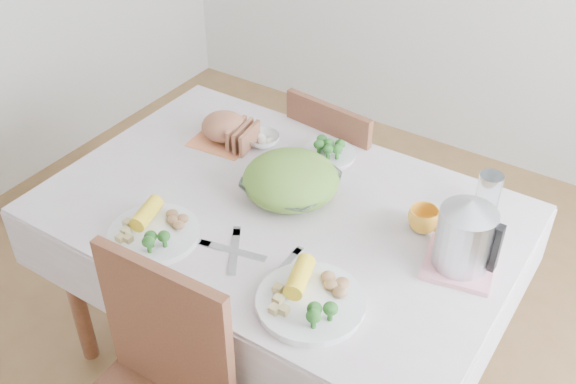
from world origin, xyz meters
The scene contains 18 objects.
floor centered at (0.00, 0.00, 0.00)m, with size 3.60×3.60×0.00m, color brown.
dining_table centered at (0.00, 0.00, 0.38)m, with size 1.40×0.90×0.75m, color brown.
tablecloth centered at (0.00, 0.00, 0.76)m, with size 1.50×1.00×0.01m, color beige.
chair_far centered at (-0.08, 0.66, 0.47)m, with size 0.40×0.40×0.88m, color brown.
salad_bowl centered at (0.00, 0.07, 0.80)m, with size 0.30×0.30×0.07m, color white.
dinner_plate_left centered at (-0.24, -0.33, 0.77)m, with size 0.28×0.28×0.02m, color white.
dinner_plate_right centered at (0.31, -0.31, 0.77)m, with size 0.30×0.30×0.03m, color white.
broccoli_plate centered at (-0.02, 0.34, 0.77)m, with size 0.20×0.20×0.02m, color beige.
napkin centered at (-0.40, 0.23, 0.76)m, with size 0.22×0.22×0.00m, color #DF7948.
bread_loaf centered at (-0.40, 0.23, 0.82)m, with size 0.17×0.16×0.10m, color brown.
fruit_bowl centered at (-0.26, 0.28, 0.78)m, with size 0.12×0.12×0.04m, color white.
yellow_mug centered at (0.43, 0.15, 0.80)m, with size 0.10×0.10×0.08m, color #FFA928.
glass_tumbler centered at (0.56, 0.34, 0.83)m, with size 0.08×0.08×0.15m, color white.
pink_tray centered at (0.59, 0.06, 0.77)m, with size 0.20×0.20×0.02m, color #D6838B.
electric_kettle centered at (0.59, 0.06, 0.88)m, with size 0.16×0.16×0.23m, color #B2B5BA.
fork_left centered at (0.01, -0.25, 0.76)m, with size 0.02×0.20×0.00m, color silver.
fork_right centered at (0.17, -0.22, 0.76)m, with size 0.02×0.18×0.00m, color silver.
knife centered at (0.00, -0.25, 0.76)m, with size 0.03×0.22×0.00m, color silver.
Camera 1 is at (0.96, -1.41, 2.12)m, focal length 42.00 mm.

